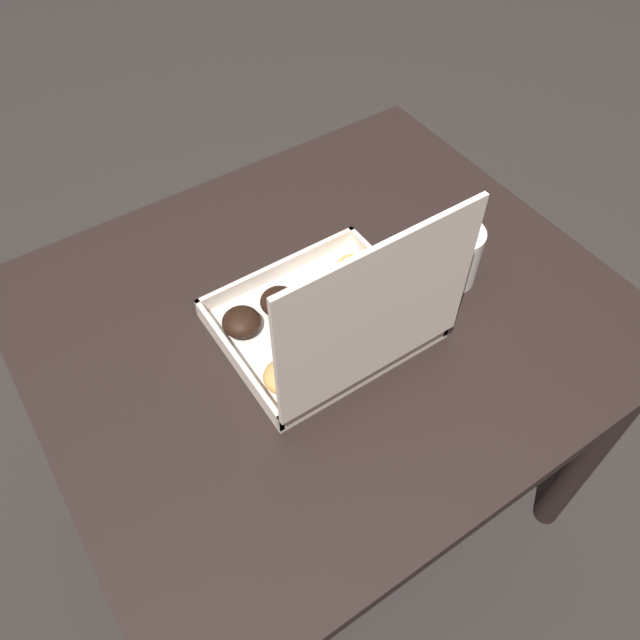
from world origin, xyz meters
TOP-DOWN VIEW (x-y plane):
  - ground_plane at (0.00, 0.00)m, footprint 8.00×8.00m
  - dining_table at (0.00, 0.00)m, footprint 0.94×0.81m
  - donut_box at (0.03, 0.06)m, footprint 0.31×0.27m
  - coffee_mug at (-0.22, 0.05)m, footprint 0.09×0.09m

SIDE VIEW (x-z plane):
  - ground_plane at x=0.00m, z-range 0.00..0.00m
  - dining_table at x=0.00m, z-range 0.24..0.96m
  - coffee_mug at x=-0.22m, z-range 0.72..0.82m
  - donut_box at x=0.03m, z-range 0.62..0.92m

